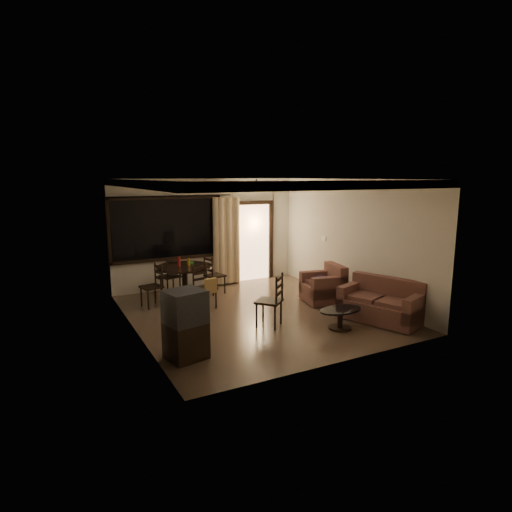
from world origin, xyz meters
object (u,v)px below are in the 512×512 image
dining_chair_west (152,294)px  tv_cabinet (186,325)px  sofa (382,304)px  armchair (325,287)px  coffee_table (340,316)px  dining_chair_east (215,282)px  dining_chair_north (171,283)px  dining_chair_south (205,295)px  dining_table (185,273)px  side_chair (270,311)px

dining_chair_west → tv_cabinet: tv_cabinet is taller
sofa → armchair: size_ratio=1.77×
dining_chair_west → coffee_table: (2.80, -3.07, -0.02)m
dining_chair_west → dining_chair_east: same height
dining_chair_north → tv_cabinet: (-0.87, -3.77, 0.28)m
dining_chair_west → dining_chair_south: bearing=44.3°
dining_chair_east → sofa: 4.08m
dining_chair_east → dining_chair_south: bearing=135.7°
tv_cabinet → coffee_table: tv_cabinet is taller
dining_chair_west → dining_chair_south: size_ratio=1.00×
dining_table → side_chair: (0.87, -2.48, -0.33)m
dining_table → coffee_table: bearing=-58.6°
dining_chair_south → dining_table: bearing=89.9°
sofa → side_chair: bearing=140.4°
side_chair → coffee_table: bearing=104.0°
tv_cabinet → dining_chair_north: bearing=64.6°
sofa → coffee_table: 1.04m
coffee_table → sofa: bearing=-0.4°
side_chair → dining_chair_east: bearing=-130.5°
dining_chair_east → armchair: size_ratio=0.97×
armchair → coffee_table: size_ratio=1.11×
dining_table → dining_chair_north: size_ratio=1.36×
sofa → coffee_table: bearing=159.6°
dining_chair_east → dining_chair_north: same height
dining_chair_north → armchair: 3.73m
tv_cabinet → sofa: tv_cabinet is taller
dining_chair_east → dining_chair_south: (-0.64, -1.01, 0.02)m
tv_cabinet → armchair: bearing=9.1°
dining_chair_east → side_chair: size_ratio=0.92×
tv_cabinet → side_chair: 2.05m
dining_chair_south → dining_chair_north: (-0.35, 1.44, -0.02)m
dining_chair_east → dining_chair_north: 1.07m
dining_table → sofa: size_ratio=0.74×
dining_table → dining_chair_east: (0.82, 0.18, -0.35)m
dining_chair_south → coffee_table: (1.80, -2.41, -0.05)m
dining_chair_east → side_chair: bearing=168.9°
dining_table → armchair: bearing=-30.7°
dining_chair_east → sofa: bearing=-159.4°
tv_cabinet → coffee_table: bearing=-13.8°
dining_table → tv_cabinet: bearing=-108.2°
sofa → coffee_table: (-1.04, 0.01, -0.07)m
coffee_table → armchair: bearing=62.7°
sofa → side_chair: 2.29m
dining_table → tv_cabinet: size_ratio=1.16×
dining_table → dining_chair_east: 0.91m
dining_chair_north → side_chair: side_chair is taller
dining_chair_west → dining_chair_east: 1.67m
dining_chair_east → armchair: 2.70m
dining_table → coffee_table: dining_table is taller
dining_table → armchair: size_ratio=1.32×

